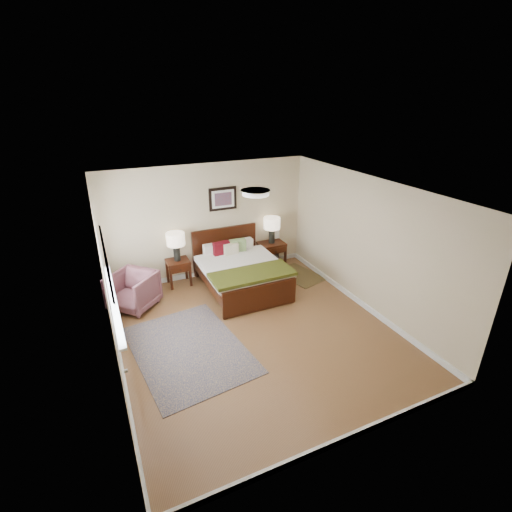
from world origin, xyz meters
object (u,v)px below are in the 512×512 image
at_px(lamp_right, 272,225).
at_px(bed, 240,268).
at_px(lamp_left, 176,241).
at_px(nightstand_left, 178,266).
at_px(armchair, 133,291).
at_px(nightstand_right, 272,252).
at_px(rug_persian, 189,349).

bearing_deg(lamp_right, bed, -146.24).
relative_size(bed, lamp_left, 3.20).
xyz_separation_m(lamp_left, lamp_right, (2.23, 0.00, 0.03)).
distance_m(nightstand_left, armchair, 1.16).
xyz_separation_m(lamp_left, armchair, (-1.02, -0.58, -0.64)).
distance_m(nightstand_left, lamp_left, 0.56).
xyz_separation_m(bed, nightstand_left, (-1.13, 0.71, -0.05)).
bearing_deg(bed, armchair, 176.11).
xyz_separation_m(nightstand_left, nightstand_right, (2.23, 0.01, -0.08)).
xyz_separation_m(nightstand_right, armchair, (-3.24, -0.57, -0.00)).
relative_size(nightstand_left, lamp_left, 0.92).
height_order(armchair, rug_persian, armchair).
bearing_deg(rug_persian, nightstand_right, 33.89).
bearing_deg(lamp_right, lamp_left, 180.00).
height_order(lamp_left, rug_persian, lamp_left).
xyz_separation_m(nightstand_left, lamp_right, (2.23, 0.02, 0.59)).
xyz_separation_m(armchair, rug_persian, (0.60, -1.70, -0.35)).
height_order(bed, nightstand_right, bed).
bearing_deg(bed, lamp_right, 33.76).
relative_size(nightstand_right, lamp_right, 0.98).
bearing_deg(armchair, bed, 41.96).
distance_m(bed, nightstand_left, 1.34).
relative_size(lamp_left, armchair, 0.77).
height_order(nightstand_left, nightstand_right, nightstand_right).
relative_size(armchair, rug_persian, 0.35).
bearing_deg(nightstand_left, lamp_right, 0.52).
distance_m(nightstand_right, armchair, 3.29).
distance_m(lamp_left, armchair, 1.33).
height_order(nightstand_left, armchair, armchair).
xyz_separation_m(bed, lamp_left, (-1.13, 0.73, 0.51)).
bearing_deg(rug_persian, bed, 38.30).
relative_size(lamp_right, rug_persian, 0.27).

